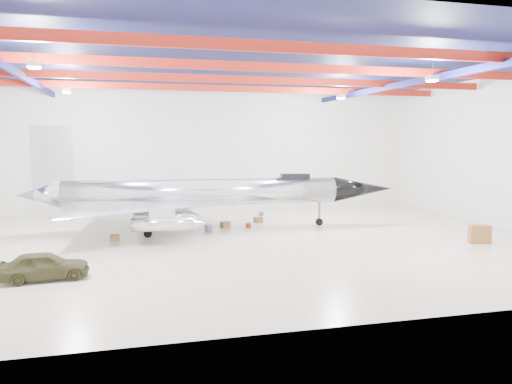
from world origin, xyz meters
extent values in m
plane|color=beige|center=(0.00, 0.00, 0.00)|extent=(40.00, 40.00, 0.00)
plane|color=silver|center=(0.00, 15.00, 5.50)|extent=(40.00, 0.00, 40.00)
plane|color=silver|center=(20.00, 0.00, 5.50)|extent=(0.00, 30.00, 30.00)
plane|color=#0A0F38|center=(0.00, 0.00, 11.00)|extent=(40.00, 40.00, 0.00)
cube|color=maroon|center=(0.00, -9.00, 10.40)|extent=(39.50, 0.25, 0.50)
cube|color=maroon|center=(0.00, -3.00, 10.40)|extent=(39.50, 0.25, 0.50)
cube|color=maroon|center=(0.00, 3.00, 10.40)|extent=(39.50, 0.25, 0.50)
cube|color=maroon|center=(0.00, 9.00, 10.40)|extent=(39.50, 0.25, 0.50)
cube|color=#0D0E4F|center=(-12.00, 0.00, 10.10)|extent=(0.25, 29.50, 0.40)
cube|color=#0D0E4F|center=(12.00, 0.00, 10.10)|extent=(0.25, 29.50, 0.40)
cube|color=silver|center=(-10.00, -6.00, 9.70)|extent=(0.55, 0.55, 0.25)
cube|color=silver|center=(10.00, -6.00, 9.70)|extent=(0.55, 0.55, 0.25)
cube|color=silver|center=(-10.00, 6.00, 9.70)|extent=(0.55, 0.55, 0.25)
cube|color=silver|center=(10.00, 6.00, 9.70)|extent=(0.55, 0.55, 0.25)
cylinder|color=silver|center=(-0.98, 4.77, 2.68)|extent=(19.24, 3.16, 1.92)
cone|color=black|center=(10.97, 3.99, 2.68)|extent=(4.90, 2.22, 1.92)
cone|color=silver|center=(-11.97, 5.49, 2.68)|extent=(2.99, 2.10, 1.92)
cube|color=silver|center=(-11.01, 5.42, 5.17)|extent=(2.68, 0.29, 4.31)
cube|color=black|center=(5.71, 4.33, 3.69)|extent=(2.15, 0.90, 0.48)
cylinder|color=silver|center=(-4.19, -0.30, 1.34)|extent=(3.69, 1.10, 0.86)
cylinder|color=silver|center=(-4.03, 2.09, 1.34)|extent=(3.69, 1.10, 0.86)
cylinder|color=silver|center=(-3.66, 7.82, 1.34)|extent=(3.69, 1.10, 0.86)
cylinder|color=silver|center=(-3.50, 10.21, 1.34)|extent=(3.69, 1.10, 0.86)
cylinder|color=#59595B|center=(7.62, 4.21, 0.86)|extent=(0.17, 0.17, 1.72)
cylinder|color=black|center=(7.62, 4.21, 0.27)|extent=(0.55, 0.25, 0.54)
cylinder|color=#59595B|center=(-4.96, 2.63, 0.86)|extent=(0.17, 0.17, 1.72)
cylinder|color=black|center=(-4.96, 2.63, 0.27)|extent=(0.55, 0.25, 0.54)
cylinder|color=#59595B|center=(-4.65, 7.41, 0.86)|extent=(0.17, 0.17, 1.72)
cylinder|color=black|center=(-4.65, 7.41, 0.27)|extent=(0.55, 0.25, 0.54)
imported|color=#38361C|center=(-9.91, -6.34, 0.67)|extent=(4.05, 1.97, 1.33)
cube|color=brown|center=(14.83, -4.29, 0.57)|extent=(1.36, 0.94, 1.14)
cube|color=olive|center=(-7.05, 2.10, 0.19)|extent=(0.62, 0.53, 0.38)
cube|color=maroon|center=(-1.43, 6.85, 0.14)|extent=(0.48, 0.43, 0.28)
cylinder|color=#59595B|center=(-0.80, 3.69, 0.24)|extent=(0.70, 0.70, 0.48)
cube|color=olive|center=(3.53, 6.60, 0.22)|extent=(0.70, 0.60, 0.44)
cube|color=#59595B|center=(-5.35, 8.74, 0.14)|extent=(0.49, 0.43, 0.29)
cylinder|color=maroon|center=(2.27, 4.53, 0.18)|extent=(0.43, 0.43, 0.37)
cube|color=olive|center=(0.65, 5.05, 0.22)|extent=(0.75, 0.68, 0.43)
cylinder|color=#59595B|center=(4.66, 9.92, 0.18)|extent=(0.40, 0.40, 0.36)
camera|label=1|loc=(-6.03, -30.26, 6.37)|focal=35.00mm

